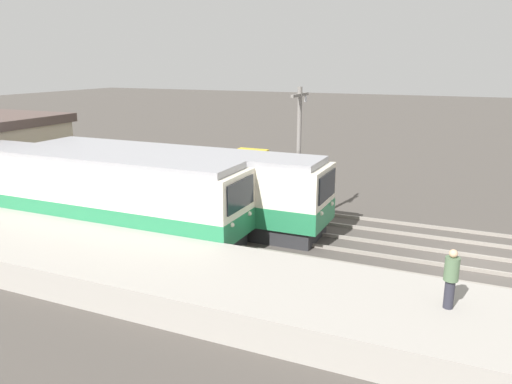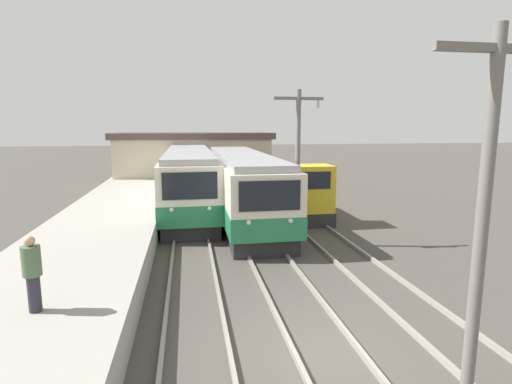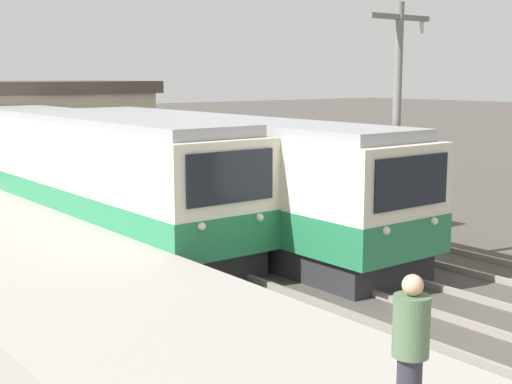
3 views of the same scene
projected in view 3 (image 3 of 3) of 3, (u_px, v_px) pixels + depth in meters
commuter_train_left at (85, 178)px, 21.01m from camera, size 2.84×14.79×3.53m
commuter_train_center at (210, 180)px, 20.82m from camera, size 2.84×15.07×3.46m
shunting_locomotive at (309, 188)px, 21.94m from camera, size 2.40×5.06×3.00m
catenary_mast_mid at (397, 124)px, 16.99m from camera, size 2.00×0.20×6.32m
person_on_platform at (410, 346)px, 7.25m from camera, size 0.38×0.38×1.65m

